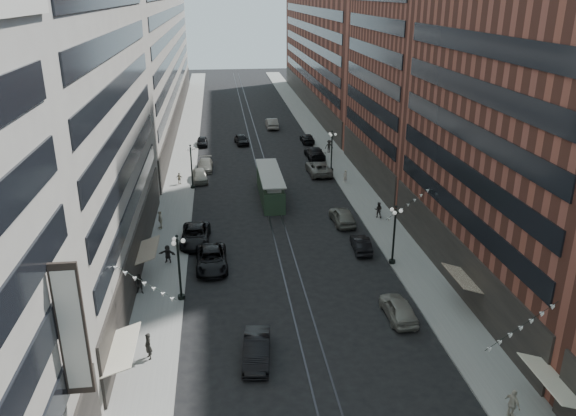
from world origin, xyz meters
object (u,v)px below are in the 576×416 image
car_4 (399,308)px  car_extra_0 (200,176)px  pedestrian_9 (329,146)px  car_extra_2 (315,153)px  car_8 (205,165)px  car_13 (241,140)px  pedestrian_4 (513,404)px  car_12 (307,138)px  lamppost_sw_mid (191,165)px  car_5 (257,350)px  car_10 (361,244)px  lamppost_se_far (394,233)px  car_7 (195,235)px  pedestrian_6 (179,178)px  pedestrian_8 (345,176)px  car_2 (211,259)px  pedestrian_5 (168,254)px  pedestrian_extra_0 (148,346)px  pedestrian_2 (140,284)px  streetcar (270,186)px  lamppost_se_mid (332,149)px  car_9 (202,141)px  car_extra_1 (342,216)px  pedestrian_7 (378,210)px  lamppost_sw_far (179,265)px  car_11 (319,168)px  car_14 (272,123)px  pedestrian_extra_2 (160,220)px

car_4 → car_extra_0: size_ratio=1.03×
pedestrian_9 → car_extra_2: 3.54m
car_8 → car_13: 14.44m
pedestrian_4 → car_12: 63.60m
lamppost_sw_mid → car_12: lamppost_sw_mid is taller
car_5 → car_10: 19.04m
lamppost_se_far → car_7: bearing=158.8°
car_13 → car_extra_0: bearing=-116.8°
pedestrian_6 → pedestrian_8: 20.96m
car_4 → car_extra_0: 37.83m
car_5 → car_10: car_5 is taller
car_2 → pedestrian_5: 4.08m
car_7 → car_extra_2: bearing=61.8°
car_13 → pedestrian_extra_0: pedestrian_extra_0 is taller
pedestrian_2 → streetcar: bearing=66.4°
lamppost_se_mid → car_9: size_ratio=1.34×
lamppost_se_far → pedestrian_6: bearing=129.1°
car_2 → car_5: size_ratio=1.21×
lamppost_se_mid → pedestrian_extra_0: bearing=-116.9°
pedestrian_5 → car_extra_1: 18.97m
car_13 → pedestrian_extra_0: 56.36m
pedestrian_6 → pedestrian_7: bearing=171.3°
car_7 → pedestrian_2: bearing=-110.7°
car_2 → pedestrian_5: pedestrian_5 is taller
car_5 → car_12: size_ratio=1.01×
car_2 → lamppost_sw_far: bearing=-115.3°
car_7 → pedestrian_9: (19.04, 30.18, 0.30)m
car_8 → pedestrian_9: 19.44m
car_12 → pedestrian_7: 33.11m
pedestrian_7 → car_extra_2: 23.98m
lamppost_sw_far → car_extra_1: 21.32m
pedestrian_4 → car_extra_1: bearing=-10.6°
car_11 → pedestrian_5: bearing=51.9°
car_14 → pedestrian_6: (-14.61, -30.05, 0.01)m
car_2 → car_extra_0: size_ratio=1.29×
lamppost_sw_far → lamppost_se_mid: 36.91m
streetcar → pedestrian_2: bearing=-120.3°
pedestrian_9 → car_extra_1: 27.36m
lamppost_se_mid → car_13: lamppost_se_mid is taller
lamppost_se_mid → car_2: 31.14m
pedestrian_5 → pedestrian_extra_0: bearing=-75.1°
car_5 → pedestrian_2: (-8.67, 9.70, 0.19)m
lamppost_se_mid → pedestrian_8: bearing=-81.2°
pedestrian_7 → car_extra_0: pedestrian_7 is taller
car_extra_1 → pedestrian_extra_2: bearing=-4.5°
car_8 → car_12: 20.76m
car_9 → car_10: size_ratio=0.98×
pedestrian_6 → car_2: bearing=123.8°
pedestrian_6 → car_extra_2: 21.37m
pedestrian_4 → pedestrian_9: 56.77m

